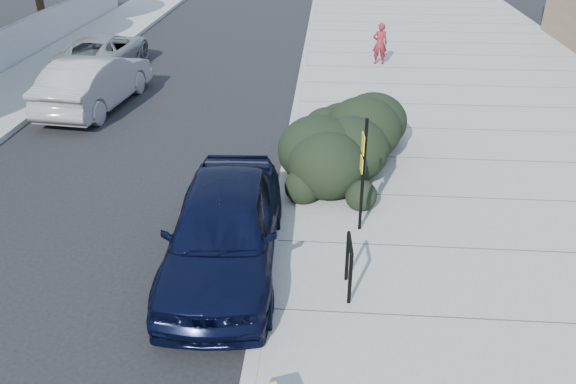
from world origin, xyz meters
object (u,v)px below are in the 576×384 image
(sedan_navy, at_px, (224,229))
(bike_rack, at_px, (349,262))
(pedestrian, at_px, (380,44))
(suv_silver, at_px, (103,52))
(sign_post, at_px, (363,168))
(wagon_silver, at_px, (95,82))

(sedan_navy, bearing_deg, bike_rack, -20.63)
(sedan_navy, relative_size, pedestrian, 3.14)
(bike_rack, height_order, pedestrian, pedestrian)
(suv_silver, bearing_deg, sedan_navy, 119.22)
(sign_post, distance_m, suv_silver, 14.21)
(sedan_navy, bearing_deg, suv_silver, 116.61)
(sedan_navy, distance_m, wagon_silver, 9.84)
(sedan_navy, height_order, suv_silver, sedan_navy)
(sign_post, height_order, suv_silver, sign_post)
(sign_post, height_order, sedan_navy, sign_post)
(bike_rack, xyz_separation_m, suv_silver, (-8.92, 12.79, -0.06))
(wagon_silver, bearing_deg, pedestrian, -145.64)
(wagon_silver, bearing_deg, sedan_navy, 129.77)
(bike_rack, bearing_deg, pedestrian, 80.93)
(wagon_silver, bearing_deg, bike_rack, 136.75)
(sedan_navy, relative_size, suv_silver, 0.97)
(bike_rack, bearing_deg, wagon_silver, 127.89)
(sign_post, relative_size, sedan_navy, 0.49)
(pedestrian, bearing_deg, bike_rack, 79.92)
(bike_rack, height_order, wagon_silver, wagon_silver)
(bike_rack, distance_m, suv_silver, 15.59)
(sign_post, xyz_separation_m, suv_silver, (-9.18, 10.81, -0.81))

